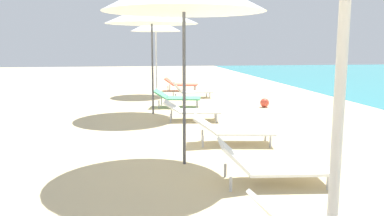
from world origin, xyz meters
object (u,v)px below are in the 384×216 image
at_px(lounger_sixth_inland, 191,110).
at_px(beach_ball, 265,103).
at_px(umbrella_farthest, 156,25).
at_px(lounger_fifth_shoreside, 232,129).
at_px(lounger_sixth_shoreside, 177,97).
at_px(lounger_farthest_inland, 190,90).
at_px(lounger_fifth_inland, 271,164).
at_px(lounger_farthest_shoreside, 181,84).
at_px(umbrella_sixth, 152,13).

xyz_separation_m(lounger_sixth_inland, beach_ball, (2.46, 1.73, -0.13)).
bearing_deg(umbrella_farthest, lounger_fifth_shoreside, -82.90).
distance_m(lounger_sixth_shoreside, lounger_farthest_inland, 2.11).
relative_size(lounger_sixth_inland, beach_ball, 5.45).
xyz_separation_m(lounger_fifth_inland, lounger_sixth_inland, (-0.40, 4.58, 0.00)).
relative_size(lounger_sixth_shoreside, lounger_farthest_shoreside, 1.05).
height_order(umbrella_farthest, beach_ball, umbrella_farthest).
distance_m(umbrella_farthest, lounger_farthest_shoreside, 2.69).
bearing_deg(lounger_sixth_inland, lounger_fifth_shoreside, -71.93).
relative_size(lounger_fifth_shoreside, umbrella_sixth, 0.53).
height_order(lounger_sixth_shoreside, umbrella_farthest, umbrella_farthest).
bearing_deg(umbrella_sixth, umbrella_farthest, 85.31).
height_order(lounger_sixth_inland, lounger_farthest_inland, lounger_farthest_inland).
bearing_deg(lounger_sixth_shoreside, lounger_fifth_inland, -73.88).
height_order(lounger_sixth_shoreside, lounger_sixth_inland, lounger_sixth_shoreside).
relative_size(umbrella_farthest, lounger_farthest_inland, 1.99).
bearing_deg(lounger_fifth_shoreside, lounger_farthest_inland, 97.77).
bearing_deg(beach_ball, umbrella_sixth, -168.94).
height_order(lounger_sixth_inland, beach_ball, lounger_sixth_inland).
height_order(lounger_fifth_inland, lounger_sixth_inland, lounger_fifth_inland).
xyz_separation_m(lounger_fifth_shoreside, beach_ball, (2.04, 4.15, -0.14)).
distance_m(lounger_fifth_inland, lounger_farthest_inland, 8.71).
relative_size(lounger_farthest_shoreside, lounger_farthest_inland, 1.00).
xyz_separation_m(lounger_farthest_shoreside, beach_ball, (1.97, -4.57, -0.15)).
xyz_separation_m(lounger_fifth_inland, umbrella_sixth, (-1.29, 5.66, 2.38)).
xyz_separation_m(lounger_sixth_inland, lounger_farthest_shoreside, (0.49, 6.30, 0.02)).
height_order(lounger_sixth_inland, lounger_farthest_shoreside, lounger_farthest_shoreside).
xyz_separation_m(lounger_fifth_inland, beach_ball, (2.06, 6.31, -0.13)).
xyz_separation_m(lounger_fifth_inland, umbrella_farthest, (-0.94, 9.86, 2.29)).
xyz_separation_m(lounger_farthest_inland, beach_ball, (1.89, -2.39, -0.13)).
distance_m(lounger_sixth_shoreside, lounger_sixth_inland, 2.14).
xyz_separation_m(lounger_sixth_inland, lounger_farthest_inland, (0.57, 4.13, -0.00)).
xyz_separation_m(lounger_sixth_shoreside, lounger_farthest_inland, (0.69, 1.99, -0.04)).
height_order(lounger_fifth_shoreside, umbrella_sixth, umbrella_sixth).
relative_size(lounger_sixth_inland, umbrella_farthest, 0.51).
bearing_deg(lounger_fifth_inland, lounger_sixth_shoreside, 100.46).
bearing_deg(umbrella_farthest, umbrella_sixth, -94.69).
bearing_deg(lounger_farthest_inland, beach_ball, -55.90).
relative_size(lounger_fifth_inland, lounger_sixth_shoreside, 1.03).
xyz_separation_m(lounger_fifth_inland, lounger_farthest_shoreside, (0.08, 10.88, 0.02)).
xyz_separation_m(lounger_fifth_shoreside, lounger_farthest_shoreside, (0.06, 8.72, 0.01)).
bearing_deg(lounger_farthest_shoreside, lounger_fifth_shoreside, -77.40).
bearing_deg(lounger_farthest_shoreside, umbrella_farthest, -122.08).
bearing_deg(umbrella_farthest, lounger_fifth_inland, -84.55).
distance_m(lounger_sixth_shoreside, umbrella_farthest, 3.89).
bearing_deg(umbrella_sixth, beach_ball, 11.06).
relative_size(lounger_fifth_shoreside, lounger_farthest_shoreside, 1.11).
height_order(umbrella_farthest, lounger_farthest_shoreside, umbrella_farthest).
bearing_deg(lounger_farthest_inland, lounger_sixth_shoreside, -113.40).
xyz_separation_m(lounger_sixth_shoreside, umbrella_farthest, (-0.41, 3.15, 2.25)).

